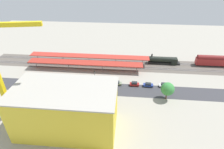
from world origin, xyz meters
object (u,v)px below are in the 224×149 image
object	(u,v)px
parked_car_2	(134,84)
passenger_coach	(216,61)
parked_car_1	(148,85)
traffic_light	(94,75)
parked_car_0	(164,85)
street_tree_2	(52,85)
locomotive	(164,60)
platform_canopy_near	(85,63)
parked_car_4	(102,83)
street_tree_0	(168,89)
platform_canopy_far	(89,56)
construction_building	(66,110)
box_truck_0	(75,96)
street_tree_1	(33,80)
street_tree_3	(62,84)
box_truck_1	(64,95)
parked_car_5	(86,82)
parked_car_3	(116,83)

from	to	relation	value
parked_car_2	passenger_coach	bearing A→B (deg)	-152.01
parked_car_1	traffic_light	distance (m)	23.75
parked_car_0	street_tree_2	distance (m)	46.52
locomotive	street_tree_2	size ratio (longest dim) A/B	2.28
platform_canopy_near	parked_car_1	distance (m)	32.61
parked_car_4	street_tree_0	xyz separation A→B (m)	(-26.67, 7.50, 3.86)
platform_canopy_far	construction_building	distance (m)	44.86
box_truck_0	street_tree_1	xyz separation A→B (m)	(17.87, -3.41, 4.00)
street_tree_0	street_tree_2	bearing A→B (deg)	1.97
parked_car_1	box_truck_0	size ratio (longest dim) A/B	0.41
platform_canopy_near	traffic_light	size ratio (longest dim) A/B	8.84
street_tree_3	parked_car_4	bearing A→B (deg)	-152.03
parked_car_2	street_tree_1	xyz separation A→B (m)	(40.85, 8.21, 4.76)
traffic_light	passenger_coach	bearing A→B (deg)	-160.02
street_tree_0	street_tree_1	distance (m)	53.17
platform_canopy_near	parked_car_2	xyz separation A→B (m)	(-24.23, 11.89, -3.14)
construction_building	box_truck_1	distance (m)	16.64
box_truck_0	parked_car_0	bearing A→B (deg)	-161.55
construction_building	street_tree_3	bearing A→B (deg)	-66.29
parked_car_1	construction_building	xyz separation A→B (m)	(27.39, 25.54, 6.57)
street_tree_3	street_tree_2	bearing A→B (deg)	19.37
passenger_coach	construction_building	world-z (taller)	construction_building
parked_car_1	street_tree_1	bearing A→B (deg)	9.83
street_tree_2	platform_canopy_near	bearing A→B (deg)	-111.26
box_truck_0	traffic_light	world-z (taller)	traffic_light
construction_building	passenger_coach	bearing A→B (deg)	-142.98
street_tree_0	box_truck_1	bearing A→B (deg)	4.84
platform_canopy_far	traffic_light	size ratio (longest dim) A/B	9.79
parked_car_5	box_truck_1	xyz separation A→B (m)	(6.50, 11.40, 0.93)
parked_car_3	platform_canopy_near	bearing A→B (deg)	-36.02
platform_canopy_near	street_tree_3	world-z (taller)	street_tree_3
passenger_coach	construction_building	distance (m)	79.36
street_tree_1	parked_car_4	bearing A→B (deg)	-163.63
box_truck_0	street_tree_0	distance (m)	35.62
parked_car_2	parked_car_5	bearing A→B (deg)	-0.20
platform_canopy_near	street_tree_0	world-z (taller)	street_tree_0
platform_canopy_near	parked_car_0	world-z (taller)	platform_canopy_near
platform_canopy_far	construction_building	world-z (taller)	construction_building
parked_car_0	parked_car_1	world-z (taller)	parked_car_0
passenger_coach	street_tree_1	size ratio (longest dim) A/B	2.40
parked_car_4	platform_canopy_far	bearing A→B (deg)	-64.31
box_truck_0	street_tree_2	bearing A→B (deg)	-12.67
street_tree_0	parked_car_4	bearing A→B (deg)	-15.71
parked_car_0	traffic_light	bearing A→B (deg)	-0.60
platform_canopy_near	parked_car_0	distance (m)	38.88
parked_car_2	street_tree_1	distance (m)	41.94
platform_canopy_far	platform_canopy_near	bearing A→B (deg)	86.04
platform_canopy_near	parked_car_4	xyz separation A→B (m)	(-9.87, 12.32, -3.14)
parked_car_3	traffic_light	world-z (taller)	traffic_light
locomotive	parked_car_5	bearing A→B (deg)	30.83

